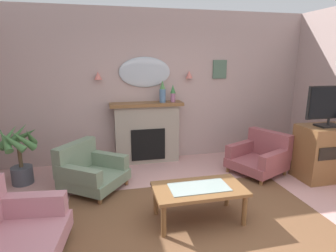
% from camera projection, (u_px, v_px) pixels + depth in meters
% --- Properties ---
extents(floor, '(6.96, 6.45, 0.10)m').
position_uv_depth(floor, '(207.00, 243.00, 3.09)').
color(floor, '#C6938E').
rests_on(floor, ground).
extents(wall_back, '(6.96, 0.10, 2.85)m').
position_uv_depth(wall_back, '(158.00, 87.00, 5.36)').
color(wall_back, '#B29993').
rests_on(wall_back, ground).
extents(patterned_rug, '(3.20, 2.40, 0.01)m').
position_uv_depth(patterned_rug, '(201.00, 229.00, 3.26)').
color(patterned_rug, brown).
rests_on(patterned_rug, ground).
extents(fireplace, '(1.36, 0.36, 1.16)m').
position_uv_depth(fireplace, '(147.00, 133.00, 5.30)').
color(fireplace, gray).
rests_on(fireplace, ground).
extents(mantel_vase_left, '(0.12, 0.12, 0.41)m').
position_uv_depth(mantel_vase_left, '(162.00, 92.00, 5.15)').
color(mantel_vase_left, '#4C7093').
rests_on(mantel_vase_left, fireplace).
extents(mantel_vase_right, '(0.10, 0.10, 0.33)m').
position_uv_depth(mantel_vase_right, '(173.00, 93.00, 5.20)').
color(mantel_vase_right, '#9E6084').
rests_on(mantel_vase_right, fireplace).
extents(wall_mirror, '(0.96, 0.06, 0.56)m').
position_uv_depth(wall_mirror, '(145.00, 72.00, 5.16)').
color(wall_mirror, '#B2BCC6').
extents(wall_sconce_left, '(0.14, 0.14, 0.14)m').
position_uv_depth(wall_sconce_left, '(98.00, 76.00, 4.94)').
color(wall_sconce_left, '#D17066').
extents(wall_sconce_right, '(0.14, 0.14, 0.14)m').
position_uv_depth(wall_sconce_right, '(189.00, 75.00, 5.31)').
color(wall_sconce_right, '#D17066').
extents(framed_picture, '(0.28, 0.03, 0.36)m').
position_uv_depth(framed_picture, '(220.00, 69.00, 5.49)').
color(framed_picture, '#4C6B56').
extents(coffee_table, '(1.10, 0.60, 0.45)m').
position_uv_depth(coffee_table, '(199.00, 192.00, 3.36)').
color(coffee_table, brown).
rests_on(coffee_table, ground).
extents(armchair_near_fireplace, '(1.13, 1.13, 0.71)m').
position_uv_depth(armchair_near_fireplace, '(89.00, 170.00, 4.22)').
color(armchair_near_fireplace, gray).
rests_on(armchair_near_fireplace, ground).
extents(armchair_in_corner, '(1.08, 1.07, 0.71)m').
position_uv_depth(armchair_in_corner, '(260.00, 156.00, 4.84)').
color(armchair_in_corner, '#934C51').
rests_on(armchair_in_corner, ground).
extents(tv_cabinet, '(0.80, 0.57, 0.90)m').
position_uv_depth(tv_cabinet, '(323.00, 153.00, 4.56)').
color(tv_cabinet, brown).
rests_on(tv_cabinet, ground).
extents(tv_flatscreen, '(0.84, 0.24, 0.65)m').
position_uv_depth(tv_flatscreen, '(331.00, 105.00, 4.35)').
color(tv_flatscreen, black).
rests_on(tv_flatscreen, tv_cabinet).
extents(potted_plant_tall_palm, '(0.64, 0.64, 0.97)m').
position_uv_depth(potted_plant_tall_palm, '(19.00, 152.00, 4.35)').
color(potted_plant_tall_palm, '#474C56').
rests_on(potted_plant_tall_palm, ground).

